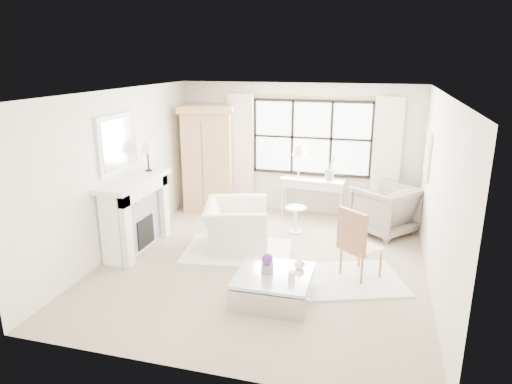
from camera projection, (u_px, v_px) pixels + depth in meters
floor at (264, 263)px, 7.35m from camera, size 5.50×5.50×0.00m
ceiling at (265, 92)px, 6.58m from camera, size 5.50×5.50×0.00m
wall_back at (297, 149)px, 9.51m from camera, size 5.00×0.00×5.00m
wall_front at (194, 254)px, 4.43m from camera, size 5.00×0.00×5.00m
wall_left at (119, 172)px, 7.60m from camera, size 0.00×5.50×5.50m
wall_right at (439, 195)px, 6.33m from camera, size 0.00×5.50×5.50m
window_pane at (312, 138)px, 9.34m from camera, size 2.40×0.02×1.50m
window_frame at (312, 138)px, 9.34m from camera, size 2.50×0.04×1.50m
curtain_rod at (313, 95)px, 9.04m from camera, size 3.30×0.04×0.04m
curtain_left at (241, 152)px, 9.76m from camera, size 0.55×0.10×2.47m
curtain_right at (386, 160)px, 8.99m from camera, size 0.55×0.10×2.47m
fireplace at (135, 213)px, 7.74m from camera, size 0.58×1.66×1.26m
mirror_frame at (119, 143)px, 7.46m from camera, size 0.05×1.15×0.95m
mirror_glass at (120, 143)px, 7.45m from camera, size 0.02×1.00×0.80m
art_frame at (428, 156)px, 7.85m from camera, size 0.04×0.62×0.82m
art_canvas at (426, 156)px, 7.86m from camera, size 0.01×0.52×0.72m
mantel_lamp at (147, 149)px, 7.92m from camera, size 0.22×0.22×0.51m
armoire at (208, 158)px, 9.66m from camera, size 1.25×0.94×2.24m
console_table at (312, 197)px, 9.46m from camera, size 1.34×0.58×0.80m
console_lamp at (299, 151)px, 9.25m from camera, size 0.28×0.28×0.69m
orchid_plant at (331, 168)px, 9.17m from camera, size 0.36×0.35×0.51m
side_table at (296, 216)px, 8.55m from camera, size 0.40×0.40×0.51m
rug_left at (238, 251)px, 7.78m from camera, size 1.94×1.49×0.03m
rug_right at (347, 279)px, 6.78m from camera, size 1.89×1.66×0.03m
club_armchair at (236, 225)px, 7.89m from camera, size 1.34×1.45×0.79m
wingback_chair at (384, 210)px, 8.51m from camera, size 1.39×1.39×0.91m
french_chair at (360, 258)px, 6.79m from camera, size 0.68×0.68×1.08m
coffee_table at (274, 287)px, 6.21m from camera, size 1.01×1.01×0.38m
planter_box at (267, 268)px, 6.18m from camera, size 0.19×0.19×0.12m
planter_flowers at (267, 259)px, 6.14m from camera, size 0.15×0.15×0.15m
pillar_candle at (292, 275)px, 5.97m from camera, size 0.10×0.10×0.12m
coffee_vase at (300, 263)px, 6.28m from camera, size 0.17×0.17×0.16m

